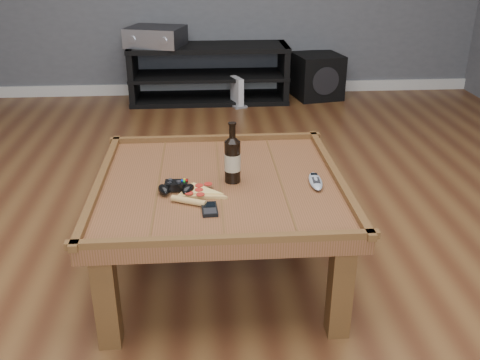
{
  "coord_description": "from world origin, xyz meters",
  "views": [
    {
      "loc": [
        -0.06,
        -1.99,
        1.37
      ],
      "look_at": [
        0.07,
        -0.15,
        0.52
      ],
      "focal_mm": 40.0,
      "sensor_mm": 36.0,
      "label": 1
    }
  ],
  "objects": [
    {
      "name": "game_console",
      "position": [
        0.24,
        2.57,
        0.12
      ],
      "size": [
        0.18,
        0.23,
        0.25
      ],
      "rotation": [
        0.0,
        0.0,
        0.35
      ],
      "color": "slate",
      "rests_on": "ground"
    },
    {
      "name": "pizza_slice",
      "position": [
        -0.09,
        -0.13,
        0.46
      ],
      "size": [
        0.24,
        0.29,
        0.03
      ],
      "rotation": [
        0.0,
        0.0,
        -0.43
      ],
      "color": "tan",
      "rests_on": "coffee_table"
    },
    {
      "name": "remote_control",
      "position": [
        0.39,
        -0.05,
        0.46
      ],
      "size": [
        0.06,
        0.17,
        0.02
      ],
      "rotation": [
        0.0,
        0.0,
        -0.06
      ],
      "color": "#90969C",
      "rests_on": "coffee_table"
    },
    {
      "name": "ground",
      "position": [
        0.0,
        0.0,
        0.0
      ],
      "size": [
        6.0,
        6.0,
        0.0
      ],
      "primitive_type": "plane",
      "color": "#482614",
      "rests_on": "ground"
    },
    {
      "name": "game_controller",
      "position": [
        -0.17,
        -0.09,
        0.47
      ],
      "size": [
        0.16,
        0.11,
        0.04
      ],
      "rotation": [
        0.0,
        0.0,
        -0.04
      ],
      "color": "black",
      "rests_on": "coffee_table"
    },
    {
      "name": "av_receiver",
      "position": [
        -0.45,
        2.74,
        0.58
      ],
      "size": [
        0.55,
        0.5,
        0.16
      ],
      "rotation": [
        0.0,
        0.0,
        -0.29
      ],
      "color": "black",
      "rests_on": "media_console"
    },
    {
      "name": "smartphone",
      "position": [
        -0.05,
        -0.26,
        0.46
      ],
      "size": [
        0.06,
        0.11,
        0.01
      ],
      "rotation": [
        0.0,
        0.0,
        0.06
      ],
      "color": "black",
      "rests_on": "coffee_table"
    },
    {
      "name": "subwoofer",
      "position": [
        0.99,
        2.8,
        0.2
      ],
      "size": [
        0.47,
        0.47,
        0.4
      ],
      "rotation": [
        0.0,
        0.0,
        0.2
      ],
      "color": "black",
      "rests_on": "ground"
    },
    {
      "name": "media_console",
      "position": [
        0.0,
        2.75,
        0.25
      ],
      "size": [
        1.4,
        0.45,
        0.5
      ],
      "color": "black",
      "rests_on": "ground"
    },
    {
      "name": "beer_bottle",
      "position": [
        0.05,
        -0.0,
        0.55
      ],
      "size": [
        0.07,
        0.07,
        0.25
      ],
      "color": "black",
      "rests_on": "coffee_table"
    },
    {
      "name": "coffee_table",
      "position": [
        0.0,
        0.0,
        0.39
      ],
      "size": [
        1.03,
        1.03,
        0.48
      ],
      "color": "#533217",
      "rests_on": "ground"
    },
    {
      "name": "baseboard",
      "position": [
        0.0,
        2.99,
        0.05
      ],
      "size": [
        5.0,
        0.02,
        0.1
      ],
      "primitive_type": "cube",
      "color": "silver",
      "rests_on": "ground"
    }
  ]
}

